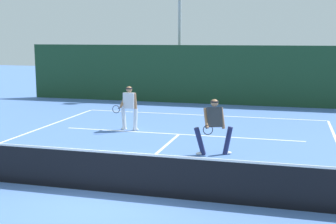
% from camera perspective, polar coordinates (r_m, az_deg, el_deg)
% --- Properties ---
extents(ground_plane, '(80.00, 80.00, 0.00)m').
position_cam_1_polar(ground_plane, '(10.47, -7.23, -10.06)').
color(ground_plane, '#4C73BC').
extents(court_line_baseline_far, '(10.84, 0.10, 0.01)m').
position_cam_1_polar(court_line_baseline_far, '(20.42, 4.25, -0.38)').
color(court_line_baseline_far, white).
rests_on(court_line_baseline_far, ground_plane).
extents(court_line_service, '(8.84, 0.10, 0.01)m').
position_cam_1_polar(court_line_service, '(16.37, 1.40, -2.82)').
color(court_line_service, white).
rests_on(court_line_service, ground_plane).
extents(court_line_centre, '(0.10, 6.40, 0.01)m').
position_cam_1_polar(court_line_centre, '(13.34, -1.96, -5.67)').
color(court_line_centre, white).
rests_on(court_line_centre, ground_plane).
extents(tennis_net, '(11.87, 0.09, 1.11)m').
position_cam_1_polar(tennis_net, '(10.31, -7.29, -7.44)').
color(tennis_net, '#1E4723').
rests_on(tennis_net, ground_plane).
extents(player_near, '(1.16, 0.99, 1.69)m').
position_cam_1_polar(player_near, '(13.43, 5.84, -1.55)').
color(player_near, '#1E234C').
rests_on(player_near, ground_plane).
extents(player_far, '(0.81, 0.89, 1.67)m').
position_cam_1_polar(player_far, '(16.96, -4.93, 0.74)').
color(player_far, silver).
rests_on(player_far, ground_plane).
extents(tennis_ball, '(0.07, 0.07, 0.07)m').
position_cam_1_polar(tennis_ball, '(17.78, 7.08, -1.80)').
color(tennis_ball, '#D1E033').
rests_on(tennis_ball, ground_plane).
extents(back_fence_windscreen, '(21.02, 0.12, 3.07)m').
position_cam_1_polar(back_fence_windscreen, '(23.70, 5.95, 4.69)').
color(back_fence_windscreen, '#1B3D24').
rests_on(back_fence_windscreen, ground_plane).
extents(light_pole, '(0.55, 0.44, 8.17)m').
position_cam_1_polar(light_pole, '(25.79, 1.49, 12.71)').
color(light_pole, '#9EA39E').
rests_on(light_pole, ground_plane).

